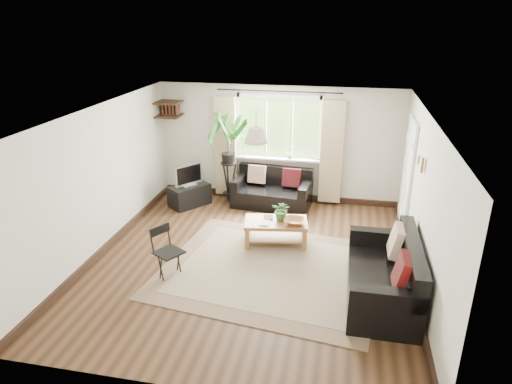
% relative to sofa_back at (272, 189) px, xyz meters
% --- Properties ---
extents(floor, '(5.50, 5.50, 0.00)m').
position_rel_sofa_back_xyz_m(floor, '(0.05, -2.30, -0.37)').
color(floor, black).
rests_on(floor, ground).
extents(ceiling, '(5.50, 5.50, 0.00)m').
position_rel_sofa_back_xyz_m(ceiling, '(0.05, -2.30, 2.03)').
color(ceiling, white).
rests_on(ceiling, floor).
extents(wall_back, '(5.00, 0.02, 2.40)m').
position_rel_sofa_back_xyz_m(wall_back, '(0.05, 0.45, 0.83)').
color(wall_back, beige).
rests_on(wall_back, floor).
extents(wall_front, '(5.00, 0.02, 2.40)m').
position_rel_sofa_back_xyz_m(wall_front, '(0.05, -5.05, 0.83)').
color(wall_front, beige).
rests_on(wall_front, floor).
extents(wall_left, '(0.02, 5.50, 2.40)m').
position_rel_sofa_back_xyz_m(wall_left, '(-2.45, -2.30, 0.83)').
color(wall_left, beige).
rests_on(wall_left, floor).
extents(wall_right, '(0.02, 5.50, 2.40)m').
position_rel_sofa_back_xyz_m(wall_right, '(2.55, -2.30, 0.83)').
color(wall_right, beige).
rests_on(wall_right, floor).
extents(rug, '(3.62, 3.21, 0.02)m').
position_rel_sofa_back_xyz_m(rug, '(0.40, -2.50, -0.36)').
color(rug, '#BCAE91').
rests_on(rug, floor).
extents(window, '(2.50, 0.16, 2.16)m').
position_rel_sofa_back_xyz_m(window, '(0.05, 0.41, 1.18)').
color(window, white).
rests_on(window, wall_back).
extents(door, '(0.06, 0.96, 2.06)m').
position_rel_sofa_back_xyz_m(door, '(2.52, -0.60, 0.63)').
color(door, silver).
rests_on(door, wall_right).
extents(corner_shelf, '(0.50, 0.50, 0.34)m').
position_rel_sofa_back_xyz_m(corner_shelf, '(-2.20, 0.20, 1.52)').
color(corner_shelf, black).
rests_on(corner_shelf, wall_back).
extents(pendant_lamp, '(0.36, 0.36, 0.54)m').
position_rel_sofa_back_xyz_m(pendant_lamp, '(0.05, -1.90, 1.68)').
color(pendant_lamp, beige).
rests_on(pendant_lamp, ceiling).
extents(wall_sconce, '(0.12, 0.12, 0.28)m').
position_rel_sofa_back_xyz_m(wall_sconce, '(2.48, -2.00, 1.37)').
color(wall_sconce, beige).
rests_on(wall_sconce, wall_right).
extents(sofa_back, '(1.63, 0.93, 0.73)m').
position_rel_sofa_back_xyz_m(sofa_back, '(0.00, 0.00, 0.00)').
color(sofa_back, black).
rests_on(sofa_back, floor).
extents(sofa_right, '(1.83, 0.92, 0.86)m').
position_rel_sofa_back_xyz_m(sofa_right, '(2.04, -2.94, 0.06)').
color(sofa_right, black).
rests_on(sofa_right, floor).
extents(coffee_table, '(1.14, 0.73, 0.43)m').
position_rel_sofa_back_xyz_m(coffee_table, '(0.34, -1.62, -0.15)').
color(coffee_table, brown).
rests_on(coffee_table, floor).
extents(table_plant, '(0.37, 0.33, 0.35)m').
position_rel_sofa_back_xyz_m(table_plant, '(0.43, -1.56, 0.24)').
color(table_plant, '#2E6327').
rests_on(table_plant, coffee_table).
extents(bowl, '(0.38, 0.38, 0.09)m').
position_rel_sofa_back_xyz_m(bowl, '(0.66, -1.67, 0.11)').
color(bowl, '#A15E37').
rests_on(bowl, coffee_table).
extents(book_a, '(0.16, 0.22, 0.02)m').
position_rel_sofa_back_xyz_m(book_a, '(0.09, -1.76, 0.08)').
color(book_a, white).
rests_on(book_a, coffee_table).
extents(book_b, '(0.19, 0.24, 0.02)m').
position_rel_sofa_back_xyz_m(book_b, '(0.12, -1.54, 0.08)').
color(book_b, brown).
rests_on(book_b, coffee_table).
extents(tv_stand, '(0.85, 0.92, 0.43)m').
position_rel_sofa_back_xyz_m(tv_stand, '(-1.68, -0.29, -0.15)').
color(tv_stand, black).
rests_on(tv_stand, floor).
extents(tv, '(0.54, 0.62, 0.48)m').
position_rel_sofa_back_xyz_m(tv, '(-1.68, -0.29, 0.31)').
color(tv, '#A5A5AA').
rests_on(tv, tv_stand).
extents(palm_stand, '(0.89, 0.89, 1.89)m').
position_rel_sofa_back_xyz_m(palm_stand, '(-0.91, 0.02, 0.58)').
color(palm_stand, black).
rests_on(palm_stand, floor).
extents(folding_chair, '(0.55, 0.55, 0.78)m').
position_rel_sofa_back_xyz_m(folding_chair, '(-1.06, -2.96, 0.02)').
color(folding_chair, black).
rests_on(folding_chair, floor).
extents(sill_plant, '(0.14, 0.10, 0.27)m').
position_rel_sofa_back_xyz_m(sill_plant, '(0.30, 0.33, 0.70)').
color(sill_plant, '#2D6023').
rests_on(sill_plant, window).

